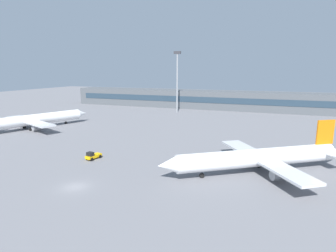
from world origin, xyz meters
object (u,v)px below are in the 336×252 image
at_px(airplane_mid, 33,120).
at_px(floodlight_tower_west, 177,78).
at_px(baggage_tug_yellow, 93,156).
at_px(airplane_near, 257,158).

height_order(airplane_mid, floodlight_tower_west, floodlight_tower_west).
bearing_deg(floodlight_tower_west, airplane_mid, -121.89).
distance_m(baggage_tug_yellow, floodlight_tower_west, 73.88).
bearing_deg(baggage_tug_yellow, airplane_mid, 151.78).
bearing_deg(floodlight_tower_west, baggage_tug_yellow, -85.67).
distance_m(airplane_mid, floodlight_tower_west, 62.42).
height_order(airplane_mid, baggage_tug_yellow, airplane_mid).
bearing_deg(airplane_near, baggage_tug_yellow, -172.87).
relative_size(airplane_mid, floodlight_tower_west, 1.40).
bearing_deg(airplane_mid, airplane_near, -12.59).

